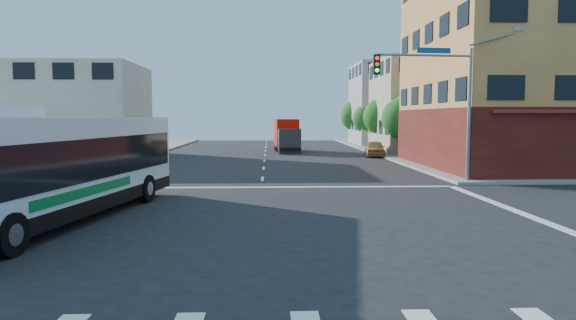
{
  "coord_description": "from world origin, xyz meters",
  "views": [
    {
      "loc": [
        0.39,
        -15.63,
        3.47
      ],
      "look_at": [
        1.07,
        3.12,
        1.89
      ],
      "focal_mm": 32.0,
      "sensor_mm": 36.0,
      "label": 1
    }
  ],
  "objects": [
    {
      "name": "ground",
      "position": [
        0.0,
        0.0,
        0.0
      ],
      "size": [
        120.0,
        120.0,
        0.0
      ],
      "primitive_type": "plane",
      "color": "black",
      "rests_on": "ground"
    },
    {
      "name": "corner_building_ne",
      "position": [
        19.99,
        18.48,
        5.89
      ],
      "size": [
        18.1,
        15.44,
        14.0
      ],
      "color": "#D89A4D",
      "rests_on": "ground"
    },
    {
      "name": "building_east_near",
      "position": [
        16.98,
        33.98,
        4.51
      ],
      "size": [
        12.06,
        10.06,
        9.0
      ],
      "color": "tan",
      "rests_on": "ground"
    },
    {
      "name": "building_east_far",
      "position": [
        16.98,
        47.98,
        5.01
      ],
      "size": [
        12.06,
        10.06,
        10.0
      ],
      "color": "#A9A9A4",
      "rests_on": "ground"
    },
    {
      "name": "building_west",
      "position": [
        -17.02,
        29.98,
        4.01
      ],
      "size": [
        12.06,
        10.06,
        8.0
      ],
      "color": "beige",
      "rests_on": "ground"
    },
    {
      "name": "signal_mast_ne",
      "position": [
        9.08,
        10.62,
        4.98
      ],
      "size": [
        7.91,
        1.13,
        8.07
      ],
      "color": "slate",
      "rests_on": "ground"
    },
    {
      "name": "street_tree_a",
      "position": [
        11.9,
        27.92,
        3.59
      ],
      "size": [
        3.6,
        3.6,
        5.53
      ],
      "color": "#351F13",
      "rests_on": "ground"
    },
    {
      "name": "street_tree_b",
      "position": [
        11.9,
        35.92,
        3.75
      ],
      "size": [
        3.8,
        3.8,
        5.79
      ],
      "color": "#351F13",
      "rests_on": "ground"
    },
    {
      "name": "street_tree_c",
      "position": [
        11.9,
        43.92,
        3.46
      ],
      "size": [
        3.4,
        3.4,
        5.29
      ],
      "color": "#351F13",
      "rests_on": "ground"
    },
    {
      "name": "street_tree_d",
      "position": [
        11.9,
        51.92,
        3.88
      ],
      "size": [
        4.0,
        4.0,
        6.03
      ],
      "color": "#351F13",
      "rests_on": "ground"
    },
    {
      "name": "transit_bus",
      "position": [
        -6.61,
        1.38,
        1.88
      ],
      "size": [
        4.94,
        13.27,
        3.85
      ],
      "rotation": [
        0.0,
        0.0,
        -0.17
      ],
      "color": "black",
      "rests_on": "ground"
    },
    {
      "name": "box_truck",
      "position": [
        2.13,
        35.27,
        1.57
      ],
      "size": [
        2.49,
        7.3,
        3.24
      ],
      "rotation": [
        0.0,
        0.0,
        0.05
      ],
      "color": "#25262B",
      "rests_on": "ground"
    },
    {
      "name": "parked_car",
      "position": [
        9.66,
        28.94,
        0.7
      ],
      "size": [
        2.26,
        4.33,
        1.41
      ],
      "primitive_type": "imported",
      "rotation": [
        0.0,
        0.0,
        -0.15
      ],
      "color": "#B6873F",
      "rests_on": "ground"
    }
  ]
}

